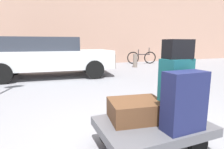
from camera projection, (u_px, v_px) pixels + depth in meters
ground_plane at (151, 149)px, 2.09m from camera, size 60.00×60.00×0.00m
luggage_cart at (152, 128)px, 2.05m from camera, size 1.20×0.83×0.34m
suitcase_teal_rear_left at (175, 89)px, 2.07m from camera, size 0.39×0.27×0.70m
suitcase_navy_front_right at (184, 101)px, 1.79m from camera, size 0.43×0.22×0.61m
suitcase_brown_front_left at (136, 110)px, 2.09m from camera, size 0.67×0.56×0.22m
duffel_bag_black_topmost_pile at (178, 49)px, 1.99m from camera, size 0.31×0.19×0.21m
parked_car at (49, 56)px, 6.52m from camera, size 4.44×2.23×1.42m
bicycle_leaning at (142, 58)px, 10.83m from camera, size 1.71×0.55×0.96m
bollard_kerb_near at (113, 62)px, 8.75m from camera, size 0.22×0.22×0.68m
bollard_kerb_mid at (135, 61)px, 9.20m from camera, size 0.22×0.22×0.68m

